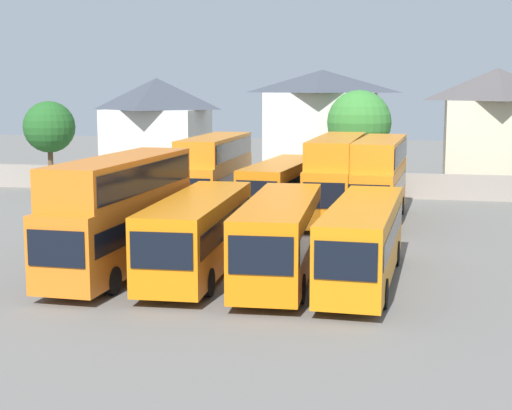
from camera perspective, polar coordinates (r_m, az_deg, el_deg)
The scene contains 15 objects.
ground at distance 50.00m, azimuth 3.62°, elevation -0.42°, with size 140.00×140.00×0.00m, color slate.
depot_boundary_wall at distance 56.78m, azimuth 4.69°, elevation 1.58°, with size 56.00×0.50×1.80m, color gray.
bus_1 at distance 33.48m, azimuth -9.90°, elevation -0.21°, with size 2.84×11.41×4.94m.
bus_2 at distance 32.76m, azimuth -4.25°, elevation -1.87°, with size 3.15×11.30×3.31m.
bus_3 at distance 31.71m, azimuth 1.78°, elevation -2.16°, with size 3.21×11.11×3.35m.
bus_4 at distance 31.46m, azimuth 7.91°, elevation -2.41°, with size 2.74×11.41×3.27m.
bus_5 at distance 48.08m, azimuth -3.05°, elevation 2.53°, with size 2.74×10.70×4.87m.
bus_6 at distance 46.61m, azimuth 1.90°, elevation 1.37°, with size 3.28×11.23×3.43m.
bus_7 at distance 46.45m, azimuth 5.98°, elevation 2.33°, with size 2.68×11.56×4.95m.
bus_8 at distance 45.93m, azimuth 9.06°, elevation 2.17°, with size 2.87×10.66×4.90m.
house_terrace_left at distance 68.13m, azimuth -7.28°, elevation 5.69°, with size 8.26×7.82×8.68m.
house_terrace_centre at distance 64.14m, azimuth 4.87°, elevation 5.81°, with size 9.14×6.64×9.29m.
house_terrace_right at distance 63.00m, azimuth 17.21°, elevation 5.45°, with size 7.96×7.48×9.35m.
tree_left_of_lot at distance 59.46m, azimuth -14.97°, elevation 5.55°, with size 3.80×3.80×6.88m.
tree_right_of_lot at distance 58.63m, azimuth 7.59°, elevation 6.02°, with size 4.81×4.81×7.69m.
Camera 1 is at (7.29, -30.83, 7.86)m, focal length 54.35 mm.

